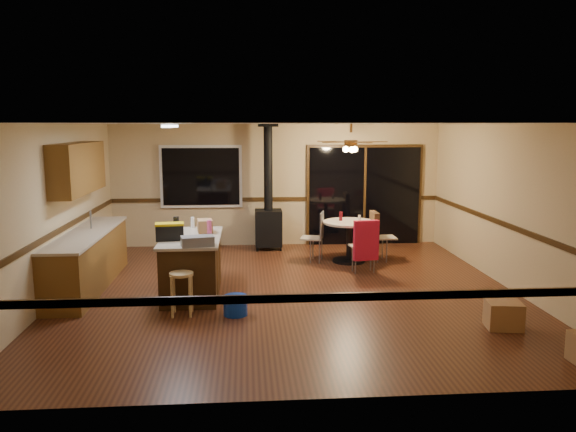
{
  "coord_description": "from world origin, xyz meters",
  "views": [
    {
      "loc": [
        -0.66,
        -8.46,
        2.59
      ],
      "look_at": [
        0.0,
        0.3,
        1.15
      ],
      "focal_mm": 35.0,
      "sensor_mm": 36.0,
      "label": 1
    }
  ],
  "objects": [
    {
      "name": "fluorescent_strip",
      "position": [
        -1.8,
        0.3,
        2.56
      ],
      "size": [
        0.1,
        1.2,
        0.04
      ],
      "primitive_type": "cube",
      "color": "white",
      "rests_on": "ceiling"
    },
    {
      "name": "wood_stove",
      "position": [
        -0.2,
        3.05,
        0.73
      ],
      "size": [
        0.55,
        0.5,
        2.52
      ],
      "color": "black",
      "rests_on": "ground"
    },
    {
      "name": "wall_right",
      "position": [
        3.5,
        0.0,
        1.3
      ],
      "size": [
        0.0,
        7.0,
        7.0
      ],
      "primitive_type": "plane",
      "rotation": [
        1.57,
        0.0,
        -1.57
      ],
      "color": "tan",
      "rests_on": "ground"
    },
    {
      "name": "chair_left",
      "position": [
        0.68,
        1.92,
        0.59
      ],
      "size": [
        0.49,
        0.49,
        0.51
      ],
      "color": "tan",
      "rests_on": "ground"
    },
    {
      "name": "lower_cabinets",
      "position": [
        -3.2,
        0.5,
        0.43
      ],
      "size": [
        0.6,
        3.0,
        0.86
      ],
      "primitive_type": "cube",
      "color": "brown",
      "rests_on": "ground"
    },
    {
      "name": "ceiling",
      "position": [
        0.0,
        0.0,
        2.6
      ],
      "size": [
        7.0,
        7.0,
        0.0
      ],
      "primitive_type": "plane",
      "rotation": [
        3.14,
        0.0,
        0.0
      ],
      "color": "silver",
      "rests_on": "ground"
    },
    {
      "name": "chair_right",
      "position": [
        1.8,
        1.89,
        0.6
      ],
      "size": [
        0.46,
        0.44,
        0.7
      ],
      "color": "tan",
      "rests_on": "ground"
    },
    {
      "name": "bottle_pink",
      "position": [
        -1.24,
        0.18,
        1.01
      ],
      "size": [
        0.08,
        0.08,
        0.22
      ],
      "primitive_type": "cylinder",
      "rotation": [
        0.0,
        0.0,
        -0.1
      ],
      "color": "#D84C8C",
      "rests_on": "kitchen_island"
    },
    {
      "name": "bottle_white",
      "position": [
        -1.54,
        0.72,
        0.99
      ],
      "size": [
        0.07,
        0.07,
        0.18
      ],
      "primitive_type": "cylinder",
      "rotation": [
        0.0,
        0.0,
        -0.25
      ],
      "color": "white",
      "rests_on": "kitchen_island"
    },
    {
      "name": "window",
      "position": [
        -1.6,
        3.45,
        1.5
      ],
      "size": [
        1.72,
        0.1,
        1.32
      ],
      "primitive_type": "cube",
      "color": "black",
      "rests_on": "ground"
    },
    {
      "name": "upper_cabinets",
      "position": [
        -3.33,
        0.7,
        1.9
      ],
      "size": [
        0.35,
        2.0,
        0.8
      ],
      "primitive_type": "cube",
      "color": "brown",
      "rests_on": "ground"
    },
    {
      "name": "dining_table",
      "position": [
        1.28,
        1.84,
        0.53
      ],
      "size": [
        1.0,
        1.0,
        0.78
      ],
      "color": "black",
      "rests_on": "ground"
    },
    {
      "name": "box_on_island",
      "position": [
        -1.31,
        0.32,
        1.0
      ],
      "size": [
        0.27,
        0.34,
        0.2
      ],
      "primitive_type": "cube",
      "rotation": [
        0.0,
        0.0,
        0.15
      ],
      "color": "#9E7146",
      "rests_on": "kitchen_island"
    },
    {
      "name": "wall_back",
      "position": [
        0.0,
        3.5,
        1.3
      ],
      "size": [
        7.0,
        0.0,
        7.0
      ],
      "primitive_type": "plane",
      "rotation": [
        1.57,
        0.0,
        0.0
      ],
      "color": "tan",
      "rests_on": "ground"
    },
    {
      "name": "glass_red",
      "position": [
        1.13,
        1.94,
        0.87
      ],
      "size": [
        0.08,
        0.08,
        0.17
      ],
      "primitive_type": "cylinder",
      "rotation": [
        0.0,
        0.0,
        0.39
      ],
      "color": "#590C14",
      "rests_on": "dining_table"
    },
    {
      "name": "countertop",
      "position": [
        -3.2,
        0.5,
        0.88
      ],
      "size": [
        0.64,
        3.04,
        0.04
      ],
      "primitive_type": "cube",
      "color": "#BBA991",
      "rests_on": "lower_cabinets"
    },
    {
      "name": "toolbox_yellow_lid",
      "position": [
        -1.79,
        -0.24,
        1.14
      ],
      "size": [
        0.44,
        0.27,
        0.03
      ],
      "primitive_type": "cube",
      "rotation": [
        0.0,
        0.0,
        0.12
      ],
      "color": "gold",
      "rests_on": "toolbox_black"
    },
    {
      "name": "blue_bucket",
      "position": [
        -0.83,
        -1.04,
        0.14
      ],
      "size": [
        0.36,
        0.36,
        0.27
      ],
      "primitive_type": "cylinder",
      "rotation": [
        0.0,
        0.0,
        0.12
      ],
      "color": "#0D38C2",
      "rests_on": "floor"
    },
    {
      "name": "toolbox_black",
      "position": [
        -1.79,
        -0.24,
        1.01
      ],
      "size": [
        0.42,
        0.26,
        0.22
      ],
      "primitive_type": "cube",
      "rotation": [
        0.0,
        0.0,
        0.12
      ],
      "color": "black",
      "rests_on": "kitchen_island"
    },
    {
      "name": "chair_near",
      "position": [
        1.4,
        0.96,
        0.6
      ],
      "size": [
        0.47,
        0.51,
        0.7
      ],
      "color": "tan",
      "rests_on": "ground"
    },
    {
      "name": "box_under_window",
      "position": [
        -1.56,
        2.95,
        0.22
      ],
      "size": [
        0.65,
        0.58,
        0.44
      ],
      "primitive_type": "cube",
      "rotation": [
        0.0,
        0.0,
        0.31
      ],
      "color": "#9E7146",
      "rests_on": "floor"
    },
    {
      "name": "sliding_door",
      "position": [
        1.9,
        3.45,
        1.05
      ],
      "size": [
        2.52,
        0.1,
        2.1
      ],
      "primitive_type": "cube",
      "color": "black",
      "rests_on": "ground"
    },
    {
      "name": "toolbox_grey",
      "position": [
        -1.35,
        -0.68,
        0.97
      ],
      "size": [
        0.49,
        0.34,
        0.14
      ],
      "primitive_type": "cube",
      "rotation": [
        0.0,
        0.0,
        0.21
      ],
      "color": "slate",
      "rests_on": "kitchen_island"
    },
    {
      "name": "wall_front",
      "position": [
        0.0,
        -3.5,
        1.3
      ],
      "size": [
        7.0,
        0.0,
        7.0
      ],
      "primitive_type": "plane",
      "rotation": [
        -1.57,
        0.0,
        0.0
      ],
      "color": "tan",
      "rests_on": "ground"
    },
    {
      "name": "glass_cream",
      "position": [
        1.46,
        1.79,
        0.84
      ],
      "size": [
        0.07,
        0.07,
        0.13
      ],
      "primitive_type": "cylinder",
      "rotation": [
        0.0,
        0.0,
        -0.38
      ],
      "color": "beige",
      "rests_on": "dining_table"
    },
    {
      "name": "bar_stool",
      "position": [
        -1.55,
        -0.98,
        0.3
      ],
      "size": [
        0.42,
        0.42,
        0.6
      ],
      "primitive_type": "cylinder",
      "rotation": [
        0.0,
        0.0,
        0.34
      ],
      "color": "tan",
      "rests_on": "floor"
    },
    {
      "name": "bottle_dark",
      "position": [
        -1.73,
        0.05,
        1.05
      ],
      "size": [
        0.09,
        0.09,
        0.3
      ],
      "primitive_type": "cylinder",
      "rotation": [
        0.0,
        0.0,
        -0.01
      ],
      "color": "black",
      "rests_on": "kitchen_island"
    },
    {
      "name": "kitchen_island",
      "position": [
        -1.5,
        0.0,
        0.45
      ],
      "size": [
        0.88,
        1.68,
        0.9
      ],
      "color": "#341F0D",
      "rests_on": "ground"
    },
    {
      "name": "floor",
      "position": [
        0.0,
        0.0,
        0.0
      ],
      "size": [
        7.0,
        7.0,
        0.0
      ],
      "primitive_type": "plane",
      "color": "#4A2414",
      "rests_on": "ground"
    },
    {
      "name": "wall_left",
      "position": [
        -3.5,
        0.0,
        1.3
      ],
      "size": [
        0.0,
        7.0,
        7.0
      ],
      "primitive_type": "plane",
      "rotation": [
        1.57,
        0.0,
        1.57
      ],
      "color": "tan",
      "rests_on": "ground"
    },
    {
      "name": "box_corner_b",
      "position": [
        2.62,
        -1.79,
        0.17
      ],
      "size": [
        0.48,
        0.43,
        0.35
      ],
      "primitive_type": "cube",
      "rotation": [
        0.0,
        0.0,
        -0.15
      ],
      "color": "#9E7146",
      "rests_on": "floor"
    },
    {
      "name": "chair_rail",
      "position": [
        0.0,
        0.0,
        1.0
      ],
      "size": [
        7.0,
        7.0,
        0.08
      ],
      "primitive_type": null,
      "color": "#37220D",
      "rests_on": "ground"
    },
    {
      "name": "ceiling_fan",
      "position": [
        1.28,
        1.84,
        2.21
      ],
      "size": [
        0.24,
        0.24,
        0.55
      ],
      "color": "brown",
      "rests_on": "ceiling"
    }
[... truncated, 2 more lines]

